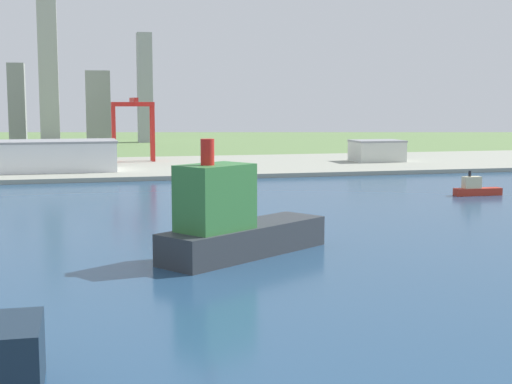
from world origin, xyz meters
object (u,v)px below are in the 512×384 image
tugboat_small (476,189)px  container_barge (234,224)px  warehouse_main (54,156)px  port_crane_red (133,116)px  warehouse_annex (377,151)px

tugboat_small → container_barge: size_ratio=0.42×
tugboat_small → warehouse_main: warehouse_main is taller
container_barge → port_crane_red: bearing=90.4°
container_barge → warehouse_annex: (152.03, 261.77, 0.14)m
port_crane_red → warehouse_annex: bearing=-13.1°
port_crane_red → warehouse_main: bearing=-131.6°
tugboat_small → warehouse_annex: bearing=82.7°
port_crane_red → warehouse_annex: (153.96, -35.82, -22.72)m
warehouse_annex → warehouse_main: bearing=-174.6°
container_barge → warehouse_main: 247.83m
port_crane_red → warehouse_main: (-48.86, -55.02, -21.06)m
port_crane_red → tugboat_small: bearing=-55.5°
container_barge → warehouse_annex: 302.71m
tugboat_small → warehouse_main: 229.59m
container_barge → port_crane_red: 298.47m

